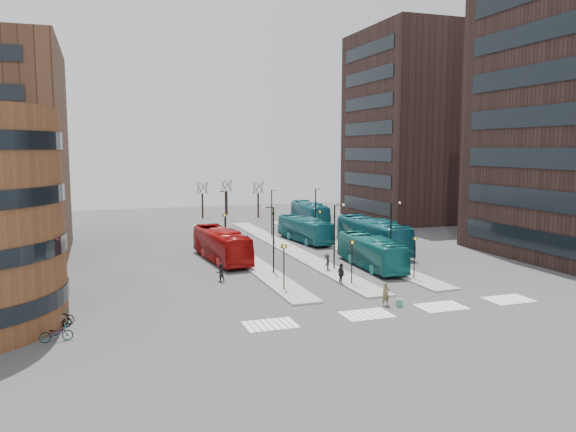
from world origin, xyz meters
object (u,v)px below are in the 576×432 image
object	(u,v)px
teal_bus_c	(373,235)
bicycle_far	(60,317)
teal_bus_d	(310,213)
bicycle_near	(56,333)
red_bus	(221,245)
teal_bus_b	(305,229)
traveller	(386,294)
suitcase	(399,303)
commuter_b	(341,274)
bicycle_mid	(59,321)
commuter_a	(220,272)
teal_bus_a	(371,252)
commuter_c	(327,262)

from	to	relation	value
teal_bus_c	bicycle_far	xyz separation A→B (m)	(-31.52, -16.96, -1.36)
teal_bus_d	bicycle_near	size ratio (longest dim) A/B	6.51
red_bus	teal_bus_b	size ratio (longest dim) A/B	1.09
traveller	bicycle_near	bearing A→B (deg)	177.92
suitcase	commuter_b	bearing A→B (deg)	118.51
teal_bus_c	bicycle_mid	xyz separation A→B (m)	(-31.52, -17.98, -1.37)
teal_bus_c	bicycle_near	size ratio (longest dim) A/B	7.13
commuter_a	commuter_b	world-z (taller)	commuter_b
teal_bus_a	bicycle_near	bearing A→B (deg)	-152.62
bicycle_near	bicycle_far	bearing A→B (deg)	-4.01
red_bus	suitcase	bearing A→B (deg)	-72.63
red_bus	commuter_c	size ratio (longest dim) A/B	7.14
bicycle_far	suitcase	bearing A→B (deg)	-82.14
bicycle_far	red_bus	bearing A→B (deg)	-23.44
bicycle_mid	bicycle_far	distance (m)	1.02
traveller	commuter_c	world-z (taller)	traveller
teal_bus_b	bicycle_near	bearing A→B (deg)	-138.30
red_bus	bicycle_near	bearing A→B (deg)	-130.33
traveller	teal_bus_a	bearing A→B (deg)	64.35
commuter_a	commuter_b	xyz separation A→B (m)	(9.49, -4.23, 0.09)
traveller	bicycle_far	world-z (taller)	traveller
commuter_b	bicycle_far	size ratio (longest dim) A/B	0.97
suitcase	bicycle_near	world-z (taller)	bicycle_near
suitcase	teal_bus_d	distance (m)	44.75
teal_bus_b	teal_bus_c	xyz separation A→B (m)	(4.90, -8.53, 0.33)
teal_bus_d	bicycle_near	distance (m)	54.59
traveller	commuter_c	bearing A→B (deg)	84.67
teal_bus_c	commuter_b	xyz separation A→B (m)	(-9.65, -12.97, -0.95)
traveller	suitcase	bearing A→B (deg)	-36.72
teal_bus_b	commuter_c	distance (m)	16.86
suitcase	commuter_b	size ratio (longest dim) A/B	0.30
suitcase	bicycle_near	bearing A→B (deg)	-160.92
teal_bus_a	commuter_a	distance (m)	15.00
teal_bus_b	bicycle_mid	xyz separation A→B (m)	(-26.62, -26.52, -1.04)
commuter_a	red_bus	bearing A→B (deg)	-121.14
teal_bus_a	teal_bus_b	size ratio (longest dim) A/B	1.02
red_bus	bicycle_far	bearing A→B (deg)	-135.42
bicycle_near	bicycle_mid	world-z (taller)	bicycle_near
teal_bus_c	traveller	bearing A→B (deg)	-114.15
suitcase	bicycle_far	xyz separation A→B (m)	(-23.10, 3.54, 0.21)
suitcase	bicycle_mid	world-z (taller)	bicycle_mid
suitcase	traveller	bearing A→B (deg)	165.81
commuter_a	bicycle_mid	xyz separation A→B (m)	(-12.38, -9.25, -0.33)
suitcase	commuter_c	world-z (taller)	commuter_c
red_bus	teal_bus_a	world-z (taller)	red_bus
teal_bus_c	bicycle_mid	distance (m)	36.32
suitcase	teal_bus_d	xyz separation A→B (m)	(9.75, 43.65, 1.41)
teal_bus_b	traveller	bearing A→B (deg)	-104.37
red_bus	teal_bus_a	size ratio (longest dim) A/B	1.07
traveller	teal_bus_d	bearing A→B (deg)	72.94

